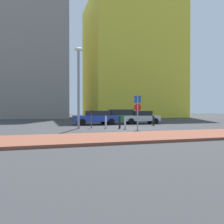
{
  "coord_description": "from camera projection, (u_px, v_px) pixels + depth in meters",
  "views": [
    {
      "loc": [
        -6.77,
        -17.78,
        1.54
      ],
      "look_at": [
        -0.86,
        1.59,
        1.33
      ],
      "focal_mm": 36.89,
      "sensor_mm": 36.0,
      "label": 1
    }
  ],
  "objects": [
    {
      "name": "traffic_bollard_edge",
      "position": [
        106.0,
        122.0,
        19.06
      ],
      "size": [
        0.16,
        0.16,
        1.04
      ],
      "primitive_type": "cylinder",
      "color": "#B7B7BC",
      "rests_on": "ground"
    },
    {
      "name": "sidewalk_brick",
      "position": [
        167.0,
        136.0,
        13.04
      ],
      "size": [
        40.0,
        4.16,
        0.14
      ],
      "primitive_type": "cube",
      "color": "brown",
      "rests_on": "ground"
    },
    {
      "name": "parking_meter",
      "position": [
        91.0,
        117.0,
        19.11
      ],
      "size": [
        0.18,
        0.14,
        1.48
      ],
      "color": "#4C4C51",
      "rests_on": "ground"
    },
    {
      "name": "traffic_bollard_near",
      "position": [
        125.0,
        123.0,
        18.26
      ],
      "size": [
        0.15,
        0.15,
        1.0
      ],
      "primitive_type": "cylinder",
      "color": "#B7B7BC",
      "rests_on": "ground"
    },
    {
      "name": "traffic_bollard_far",
      "position": [
        153.0,
        121.0,
        22.31
      ],
      "size": [
        0.18,
        0.18,
        0.96
      ],
      "primitive_type": "cylinder",
      "color": "black",
      "rests_on": "ground"
    },
    {
      "name": "parking_sign_post",
      "position": [
        138.0,
        108.0,
        17.77
      ],
      "size": [
        0.6,
        0.1,
        2.65
      ],
      "color": "gray",
      "rests_on": "ground"
    },
    {
      "name": "building_colorful_midrise",
      "position": [
        131.0,
        61.0,
        49.25
      ],
      "size": [
        18.22,
        15.91,
        24.0
      ],
      "primitive_type": "cube",
      "color": "gold",
      "rests_on": "ground"
    },
    {
      "name": "parked_car_green",
      "position": [
        119.0,
        116.0,
        24.7
      ],
      "size": [
        4.55,
        2.04,
        1.56
      ],
      "color": "#237238",
      "rests_on": "ground"
    },
    {
      "name": "traffic_bollard_mid",
      "position": [
        120.0,
        122.0,
        18.81
      ],
      "size": [
        0.17,
        0.17,
        1.04
      ],
      "primitive_type": "cylinder",
      "color": "black",
      "rests_on": "ground"
    },
    {
      "name": "building_under_construction",
      "position": [
        28.0,
        63.0,
        42.74
      ],
      "size": [
        13.69,
        12.35,
        20.31
      ],
      "primitive_type": "cube",
      "color": "gray",
      "rests_on": "ground"
    },
    {
      "name": "street_lamp",
      "position": [
        79.0,
        80.0,
        18.88
      ],
      "size": [
        0.7,
        0.36,
        6.65
      ],
      "color": "gray",
      "rests_on": "ground"
    },
    {
      "name": "ground_plane",
      "position": [
        128.0,
        128.0,
        19.0
      ],
      "size": [
        120.0,
        120.0,
        0.0
      ],
      "primitive_type": "plane",
      "color": "#38383A"
    },
    {
      "name": "parked_car_silver",
      "position": [
        141.0,
        117.0,
        25.04
      ],
      "size": [
        4.07,
        2.14,
        1.41
      ],
      "color": "#B7BABF",
      "rests_on": "ground"
    },
    {
      "name": "parked_car_blue",
      "position": [
        96.0,
        117.0,
        23.57
      ],
      "size": [
        4.4,
        2.1,
        1.43
      ],
      "color": "#1E389E",
      "rests_on": "ground"
    }
  ]
}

